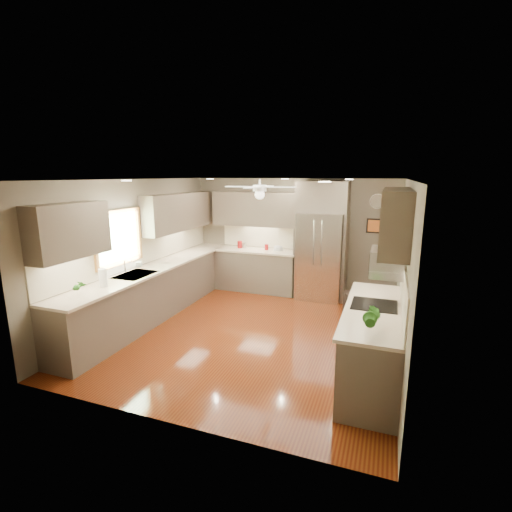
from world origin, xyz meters
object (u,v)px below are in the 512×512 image
Objects in this scene: canister_d at (267,247)px; bowl at (278,250)px; refrigerator at (321,243)px; potted_plant_left at (78,286)px; potted_plant_right at (372,317)px; canister_a at (240,245)px; paper_towel at (103,278)px; canister_b at (244,245)px; stool at (355,305)px; soap_bottle at (140,264)px; microwave at (387,262)px.

canister_d is 0.29m from bowl.
canister_d is at bearing 176.08° from refrigerator.
potted_plant_right reaches higher than potted_plant_left.
paper_towel is (-0.77, -3.46, 0.06)m from canister_a.
stool is (2.58, -1.02, -0.77)m from canister_b.
paper_towel reaches higher than bowl.
canister_a is at bearing -178.57° from canister_d.
canister_b is at bearing 175.18° from bowl.
soap_bottle reaches higher than bowl.
potted_plant_right is 3.85m from paper_towel.
canister_a reaches higher than bowl.
canister_a is at bearing 128.77° from potted_plant_right.
bowl is at bearing 65.91° from potted_plant_left.
potted_plant_left reaches higher than canister_b.
canister_d is 1.24m from refrigerator.
microwave is at bearing -5.20° from soap_bottle.
stool is at bearing 105.60° from microwave.
soap_bottle is 0.66× the size of paper_towel.
canister_b is 0.67× the size of soap_bottle.
canister_b is at bearing 76.01° from paper_towel.
canister_b is at bearing 178.87° from canister_d.
paper_towel is (-1.40, -3.48, 0.08)m from canister_d.
canister_b is 2.88m from stool.
canister_a reaches higher than canister_b.
canister_d is at bearing 69.76° from potted_plant_left.
canister_d is (0.54, -0.01, -0.01)m from canister_b.
refrigerator is (1.75, -0.09, 0.18)m from canister_b.
microwave is at bearing 15.70° from potted_plant_left.
stool is at bearing -20.31° from canister_a.
potted_plant_right reaches higher than canister_d.
stool is 4.33m from paper_towel.
canister_d is 4.55m from potted_plant_right.
canister_b is at bearing 127.62° from potted_plant_right.
canister_d reaches higher than stool.
paper_towel is at bearing -116.24° from bowl.
canister_a is 1.29× the size of canister_b.
canister_d is (0.64, 0.02, -0.02)m from canister_a.
potted_plant_right is 4.35m from bowl.
potted_plant_right is 0.14× the size of refrigerator.
stool is (1.77, -0.95, -0.73)m from bowl.
canister_d is 3.81m from microwave.
soap_bottle reaches higher than canister_d.
canister_a is at bearing 138.92° from microwave.
paper_towel reaches higher than soap_bottle.
potted_plant_left is 1.30× the size of bowl.
microwave is (3.18, -2.78, 0.46)m from canister_a.
potted_plant_left is (-0.80, -3.90, 0.05)m from canister_a.
bowl is 2.14m from stool.
microwave is (0.11, 1.05, 0.37)m from potted_plant_right.
canister_d is 2.41m from stool.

